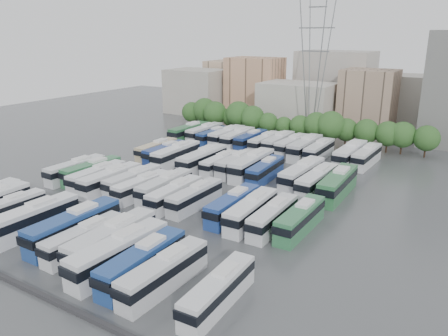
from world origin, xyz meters
The scene contains 51 objects.
ground centered at (0.00, 0.00, 0.00)m, with size 220.00×220.00×0.00m, color #424447.
parapet centered at (0.00, -33.00, 0.25)m, with size 56.00×0.50×0.50m, color #2D2D30.
tree_line centered at (-1.68, 42.06, 4.55)m, with size 65.74×8.15×8.53m.
city_buildings centered at (-7.46, 71.86, 7.87)m, with size 102.00×35.00×20.00m.
electricity_pylon centered at (2.00, 50.00, 18.66)m, with size 9.00×6.91×33.83m.
bus_r0_s2 centered at (-15.01, -23.12, 1.68)m, with size 2.52×10.93×3.42m.
bus_r0_s4 centered at (-8.16, -24.25, 2.07)m, with size 3.16×13.49×4.22m.
bus_r0_s6 centered at (-1.72, -22.75, 2.09)m, with size 2.97×13.58×4.26m.
bus_r0_s7 centered at (1.61, -23.99, 1.77)m, with size 2.71×11.53×3.60m.
bus_r0_s8 centered at (5.09, -22.88, 2.04)m, with size 3.30×13.35×4.16m.
bus_r0_s9 centered at (8.16, -24.76, 2.05)m, with size 3.54×13.46×4.19m.
bus_r0_s10 centered at (11.58, -24.74, 1.92)m, with size 3.05×12.52×3.91m.
bus_r0_s11 centered at (14.87, -25.17, 1.86)m, with size 3.02×12.13×3.78m.
bus_r0_s13 centered at (21.31, -24.82, 1.74)m, with size 2.86×11.35×3.54m.
bus_r1_s0 centered at (-21.23, -5.96, 1.85)m, with size 2.83×12.07×3.77m.
bus_r1_s1 centered at (-18.18, -4.93, 1.84)m, with size 3.15×12.02×3.74m.
bus_r1_s2 centered at (-14.98, -6.64, 1.83)m, with size 2.87×11.97×3.74m.
bus_r1_s3 centered at (-11.50, -6.90, 1.92)m, with size 2.78×12.49×3.92m.
bus_r1_s4 centered at (-8.16, -5.08, 1.82)m, with size 2.89×11.85×3.70m.
bus_r1_s5 centered at (-5.13, -6.30, 1.74)m, with size 2.96×11.39×3.54m.
bus_r1_s6 centered at (-1.69, -4.69, 1.87)m, with size 2.99×12.18×3.80m.
bus_r1_s7 centered at (1.71, -6.46, 1.81)m, with size 2.78×11.81×3.69m.
bus_r1_s8 centered at (4.93, -5.64, 1.78)m, with size 2.72×11.58×3.62m.
bus_r1_s10 centered at (11.55, -5.59, 1.85)m, with size 2.75×12.06×3.78m.
bus_r1_s11 centered at (14.82, -6.08, 1.90)m, with size 3.10×12.40×3.86m.
bus_r1_s12 centered at (18.18, -6.18, 1.81)m, with size 2.77×11.81×3.69m.
bus_r1_s13 centered at (21.63, -5.00, 1.85)m, with size 2.68×12.05×3.78m.
bus_r2_s1 centered at (-18.12, 12.85, 1.79)m, with size 2.80×11.65×3.64m.
bus_r2_s2 centered at (-15.00, 11.97, 1.81)m, with size 3.05×11.84×3.68m.
bus_r2_s3 centered at (-11.56, 11.08, 2.03)m, with size 3.15×13.26×4.14m.
bus_r2_s5 centered at (-5.04, 10.96, 2.07)m, with size 3.00×13.46×4.22m.
bus_r2_s6 centered at (-1.58, 11.72, 1.69)m, with size 2.44×10.98×3.44m.
bus_r2_s7 centered at (1.53, 12.66, 1.83)m, with size 2.72×11.91×3.73m.
bus_r2_s8 centered at (4.84, 12.70, 2.11)m, with size 3.31×13.77×4.30m.
bus_r2_s9 centered at (8.09, 11.77, 1.82)m, with size 3.10×11.90×3.70m.
bus_r2_s11 centered at (14.81, 12.41, 2.07)m, with size 3.49×13.53×4.21m.
bus_r2_s12 centered at (18.19, 10.75, 1.95)m, with size 3.27×12.74×3.97m.
bus_r2_s13 centered at (21.72, 10.58, 2.10)m, with size 3.26×13.70×4.28m.
bus_r3_s0 centered at (-21.58, 29.25, 2.05)m, with size 3.20×13.38×4.18m.
bus_r3_s1 centered at (-18.28, 31.10, 1.93)m, with size 2.92×12.58×3.93m.
bus_r3_s2 centered at (-14.76, 29.91, 1.77)m, with size 3.03×11.56×3.60m.
bus_r3_s3 centered at (-11.58, 30.74, 1.98)m, with size 2.81×12.85×4.03m.
bus_r3_s4 centered at (-8.39, 30.45, 1.95)m, with size 3.18×12.75×3.97m.
bus_r3_s5 centered at (-5.13, 30.74, 1.84)m, with size 2.65×11.98×3.76m.
bus_r3_s6 centered at (-1.53, 30.68, 1.82)m, with size 2.68×11.87×3.72m.
bus_r3_s7 centered at (1.60, 31.29, 1.94)m, with size 2.99×12.65×3.95m.
bus_r3_s8 centered at (5.02, 30.86, 1.91)m, with size 3.35×12.54×3.90m.
bus_r3_s9 centered at (8.43, 30.01, 2.08)m, with size 3.10×13.56×4.25m.
bus_r3_s10 centered at (11.63, 29.77, 1.89)m, with size 2.70×12.27×3.85m.
bus_r3_s12 centered at (18.16, 29.66, 2.09)m, with size 3.40×13.66×4.26m.
bus_r3_s13 centered at (21.24, 30.50, 1.90)m, with size 3.14×12.42×3.87m.
Camera 1 is at (41.03, -55.71, 25.59)m, focal length 35.00 mm.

